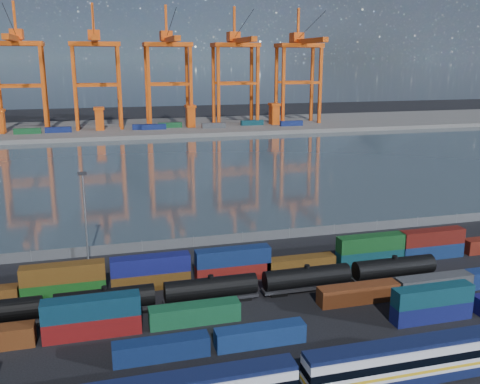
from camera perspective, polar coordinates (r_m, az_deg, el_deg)
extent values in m
plane|color=black|center=(83.49, 5.52, -11.56)|extent=(700.00, 700.00, 0.00)
plane|color=#324149|center=(180.96, -6.24, 2.49)|extent=(700.00, 700.00, 0.00)
cube|color=#514F4C|center=(283.73, -9.64, 6.77)|extent=(700.00, 70.00, 2.00)
cone|color=#1E2630|center=(1790.77, 5.68, 18.92)|extent=(960.00, 960.00, 380.00)
cone|color=#1E2630|center=(1938.48, 15.81, 16.91)|extent=(840.00, 840.00, 300.00)
cube|color=#0F1738|center=(56.70, -6.65, -19.21)|extent=(24.65, 2.66, 0.49)
cube|color=silver|center=(66.01, 17.39, -16.78)|extent=(24.65, 2.96, 3.75)
cube|color=#0F1738|center=(67.03, 17.26, -18.24)|extent=(24.65, 3.02, 1.18)
cube|color=#0F1738|center=(64.98, 17.53, -15.17)|extent=(24.65, 2.66, 0.49)
cube|color=gold|center=(66.41, 17.34, -17.37)|extent=(24.68, 3.05, 0.35)
cube|color=black|center=(65.82, 17.42, -16.49)|extent=(24.68, 3.05, 0.99)
cube|color=black|center=(71.86, 23.33, -16.95)|extent=(2.96, 1.97, 0.69)
cube|color=navy|center=(69.17, -8.39, -16.24)|extent=(11.86, 2.41, 2.57)
cube|color=navy|center=(71.43, 2.17, -15.03)|extent=(11.86, 2.41, 2.57)
cube|color=navy|center=(81.83, 19.72, -11.93)|extent=(11.86, 2.41, 2.57)
cube|color=#0E3C49|center=(80.78, 19.88, -10.29)|extent=(11.86, 2.41, 2.57)
cube|color=maroon|center=(75.90, -15.45, -13.63)|extent=(12.72, 2.59, 2.76)
cube|color=#0D3145|center=(74.68, -15.59, -11.76)|extent=(12.72, 2.59, 2.76)
cube|color=#16532F|center=(76.78, -4.85, -12.80)|extent=(12.72, 2.59, 2.76)
cube|color=#662F14|center=(84.39, 12.50, -10.52)|extent=(12.72, 2.59, 2.76)
cube|color=#3F4144|center=(90.94, 19.99, -9.22)|extent=(12.72, 2.59, 2.76)
cube|color=#144D16|center=(88.20, -18.23, -9.82)|extent=(12.60, 2.56, 2.73)
cube|color=#5D3912|center=(87.16, -18.37, -8.17)|extent=(12.60, 2.56, 2.73)
cube|color=#533310|center=(88.27, -9.47, -9.25)|extent=(12.60, 2.56, 2.73)
cube|color=navy|center=(87.23, -9.54, -7.61)|extent=(12.60, 2.56, 2.73)
cube|color=maroon|center=(90.39, -0.76, -8.48)|extent=(12.60, 2.56, 2.73)
cube|color=navy|center=(89.38, -0.76, -6.86)|extent=(12.60, 2.56, 2.73)
cube|color=#5D3B12|center=(93.84, 6.36, -7.70)|extent=(12.60, 2.56, 2.73)
cube|color=#0D3A43|center=(99.38, 13.72, -6.76)|extent=(12.60, 2.56, 2.73)
cube|color=#134A1C|center=(98.46, 13.81, -5.28)|extent=(12.60, 2.56, 2.73)
cube|color=navy|center=(105.71, 19.65, -5.93)|extent=(12.60, 2.56, 2.73)
cube|color=#5B130D|center=(104.85, 19.77, -4.52)|extent=(12.60, 2.56, 2.73)
cube|color=black|center=(82.09, -21.73, -12.78)|extent=(2.69, 1.94, 0.65)
cylinder|color=black|center=(80.45, -14.19, -11.03)|extent=(13.98, 3.12, 3.12)
cylinder|color=black|center=(79.75, -14.26, -9.91)|extent=(0.86, 0.86, 0.54)
cube|color=black|center=(81.18, -14.11, -12.14)|extent=(14.52, 2.15, 0.43)
cube|color=black|center=(81.52, -17.57, -12.61)|extent=(2.69, 1.94, 0.65)
cube|color=black|center=(81.50, -10.62, -12.17)|extent=(2.69, 1.94, 0.65)
cylinder|color=black|center=(81.89, -3.12, -10.14)|extent=(13.98, 3.12, 3.12)
cylinder|color=black|center=(81.20, -3.14, -9.03)|extent=(0.86, 0.86, 0.54)
cube|color=black|center=(82.61, -3.11, -11.22)|extent=(14.52, 2.15, 0.43)
cube|color=black|center=(82.04, -6.48, -11.82)|extent=(2.69, 1.94, 0.65)
cube|color=black|center=(83.83, 0.19, -11.14)|extent=(2.69, 1.94, 0.65)
cylinder|color=black|center=(86.15, 7.13, -8.97)|extent=(13.98, 3.12, 3.12)
cylinder|color=black|center=(85.49, 7.17, -7.90)|extent=(0.86, 0.86, 0.54)
cube|color=black|center=(86.83, 7.10, -10.01)|extent=(14.52, 2.15, 0.43)
cube|color=black|center=(85.41, 4.03, -10.67)|extent=(2.69, 1.94, 0.65)
cube|color=black|center=(88.83, 10.02, -9.85)|extent=(2.69, 1.94, 0.65)
cylinder|color=black|center=(92.83, 16.11, -7.70)|extent=(13.98, 3.12, 3.12)
cylinder|color=black|center=(92.22, 16.18, -6.71)|extent=(0.86, 0.86, 0.54)
cube|color=black|center=(93.46, 16.04, -8.68)|extent=(14.52, 2.15, 0.43)
cube|color=black|center=(91.33, 13.38, -9.35)|extent=(2.69, 1.94, 0.65)
cube|color=black|center=(96.11, 18.52, -8.51)|extent=(2.69, 1.94, 0.65)
cube|color=#595B5E|center=(107.79, 0.28, -4.90)|extent=(160.00, 0.06, 2.00)
cylinder|color=slate|center=(105.04, -21.39, -6.37)|extent=(0.12, 0.12, 2.20)
cylinder|color=slate|center=(104.30, -15.91, -6.06)|extent=(0.12, 0.12, 2.20)
cylinder|color=slate|center=(104.51, -10.40, -5.70)|extent=(0.12, 0.12, 2.20)
cylinder|color=slate|center=(105.67, -4.98, -5.29)|extent=(0.12, 0.12, 2.20)
cylinder|color=slate|center=(107.76, 0.28, -4.85)|extent=(0.12, 0.12, 2.20)
cylinder|color=slate|center=(110.71, 5.29, -4.39)|extent=(0.12, 0.12, 2.20)
cylinder|color=slate|center=(114.46, 10.00, -3.92)|extent=(0.12, 0.12, 2.20)
cylinder|color=slate|center=(118.93, 14.38, -3.47)|extent=(0.12, 0.12, 2.20)
cylinder|color=slate|center=(124.05, 18.41, -3.03)|extent=(0.12, 0.12, 2.20)
cylinder|color=slate|center=(129.74, 22.11, -2.62)|extent=(0.12, 0.12, 2.20)
cylinder|color=slate|center=(100.27, -16.18, -2.74)|extent=(0.36, 0.36, 16.00)
cube|color=black|center=(98.28, -16.50, 1.90)|extent=(1.60, 0.40, 0.60)
cube|color=#DC4E0F|center=(270.86, -20.22, 10.11)|extent=(1.52, 1.52, 42.78)
cube|color=#DC4E0F|center=(282.21, -20.04, 10.25)|extent=(1.52, 1.52, 42.78)
cube|color=#DC4E0F|center=(271.81, -22.49, 10.38)|extent=(20.91, 1.33, 1.33)
cube|color=#DC4E0F|center=(283.13, -22.22, 10.51)|extent=(20.91, 1.33, 1.33)
cube|color=#DC4E0F|center=(277.27, -22.73, 14.40)|extent=(23.77, 13.31, 2.09)
cube|color=#DC4E0F|center=(266.01, -23.07, 14.84)|extent=(2.85, 45.63, 2.38)
cube|color=#DC4E0F|center=(281.19, -22.72, 15.26)|extent=(5.70, 7.60, 4.75)
cube|color=#DC4E0F|center=(279.67, -22.91, 16.72)|extent=(1.14, 1.14, 15.21)
cylinder|color=black|center=(264.05, -23.28, 16.29)|extent=(0.23, 39.13, 12.91)
cube|color=#DC4E0F|center=(270.06, -17.21, 10.33)|extent=(1.52, 1.52, 42.78)
cube|color=#DC4E0F|center=(281.45, -17.14, 10.46)|extent=(1.52, 1.52, 42.78)
cube|color=#DC4E0F|center=(270.24, -12.70, 10.61)|extent=(1.52, 1.52, 42.78)
cube|color=#DC4E0F|center=(281.62, -12.82, 10.73)|extent=(1.52, 1.52, 42.78)
cube|color=#DC4E0F|center=(269.84, -14.98, 10.94)|extent=(20.91, 1.33, 1.33)
cube|color=#DC4E0F|center=(281.24, -15.01, 11.04)|extent=(20.91, 1.33, 1.33)
cube|color=#DC4E0F|center=(275.34, -15.26, 14.99)|extent=(23.77, 13.31, 2.09)
cube|color=#DC4E0F|center=(263.99, -15.27, 15.46)|extent=(2.85, 45.63, 2.38)
cube|color=#DC4E0F|center=(279.28, -15.32, 15.84)|extent=(5.70, 7.60, 4.75)
cube|color=#DC4E0F|center=(277.75, -15.42, 17.32)|extent=(1.14, 1.14, 15.21)
cylinder|color=black|center=(262.02, -15.36, 16.93)|extent=(0.23, 39.13, 12.91)
cube|color=#DC4E0F|center=(271.26, -9.68, 10.77)|extent=(1.52, 1.52, 42.78)
cube|color=#DC4E0F|center=(282.60, -9.92, 10.88)|extent=(1.52, 1.52, 42.78)
cube|color=#DC4E0F|center=(274.12, -5.25, 10.94)|extent=(1.52, 1.52, 42.78)
cube|color=#DC4E0F|center=(285.34, -5.66, 11.05)|extent=(1.52, 1.52, 42.78)
cube|color=#DC4E0F|center=(272.39, -7.47, 11.31)|extent=(20.91, 1.33, 1.33)
cube|color=#DC4E0F|center=(283.68, -7.79, 11.40)|extent=(20.91, 1.33, 1.33)
cube|color=#DC4E0F|center=(277.84, -7.77, 15.32)|extent=(23.77, 13.31, 2.09)
cube|color=#DC4E0F|center=(266.59, -7.44, 15.80)|extent=(2.85, 45.63, 2.38)
cube|color=#DC4E0F|center=(281.74, -7.90, 16.17)|extent=(5.70, 7.60, 4.75)
cube|color=#DC4E0F|center=(280.23, -7.90, 17.64)|extent=(1.14, 1.14, 15.21)
cylinder|color=black|center=(264.64, -7.42, 17.26)|extent=(0.23, 39.13, 12.91)
cube|color=#DC4E0F|center=(276.92, -2.33, 11.01)|extent=(1.52, 1.52, 42.78)
cube|color=#DC4E0F|center=(288.03, -2.84, 11.12)|extent=(1.52, 1.52, 42.78)
cube|color=#DC4E0F|center=(282.32, 1.89, 11.07)|extent=(1.52, 1.52, 42.78)
cube|color=#DC4E0F|center=(293.23, 1.23, 11.19)|extent=(1.52, 1.52, 42.78)
cube|color=#DC4E0F|center=(279.33, -0.20, 11.49)|extent=(20.91, 1.33, 1.33)
cube|color=#DC4E0F|center=(290.35, -0.79, 11.59)|extent=(20.91, 1.33, 1.33)
cube|color=#DC4E0F|center=(284.65, -0.51, 15.41)|extent=(23.77, 13.31, 2.09)
cube|color=#DC4E0F|center=(273.69, 0.12, 15.87)|extent=(2.85, 45.63, 2.38)
cube|color=#DC4E0F|center=(288.46, -0.71, 16.24)|extent=(5.70, 7.60, 4.75)
cube|color=#DC4E0F|center=(286.98, -0.62, 17.68)|extent=(1.14, 1.14, 15.21)
cylinder|color=black|center=(271.78, 0.25, 17.28)|extent=(0.23, 39.13, 12.91)
cube|color=#DC4E0F|center=(286.76, 4.64, 11.08)|extent=(1.52, 1.52, 42.78)
cube|color=#DC4E0F|center=(297.51, 3.88, 11.20)|extent=(1.52, 1.52, 42.78)
cube|color=#DC4E0F|center=(294.48, 8.54, 11.05)|extent=(1.52, 1.52, 42.78)
cube|color=#DC4E0F|center=(304.95, 7.67, 11.18)|extent=(1.52, 1.52, 42.78)
cube|color=#DC4E0F|center=(290.36, 6.63, 11.50)|extent=(20.91, 1.33, 1.33)
cube|color=#DC4E0F|center=(300.98, 5.81, 11.60)|extent=(20.91, 1.33, 1.33)
cube|color=#DC4E0F|center=(295.47, 6.31, 15.28)|extent=(23.77, 13.31, 2.09)
cube|color=#DC4E0F|center=(284.93, 7.19, 15.69)|extent=(2.85, 45.63, 2.38)
cube|color=#DC4E0F|center=(299.15, 6.06, 16.09)|extent=(5.70, 7.60, 4.75)
cube|color=#DC4E0F|center=(297.72, 6.23, 17.47)|extent=(1.14, 1.14, 15.21)
cylinder|color=black|center=(283.10, 7.41, 17.04)|extent=(0.23, 39.13, 12.91)
cube|color=navy|center=(268.38, -9.18, 6.87)|extent=(12.00, 2.44, 2.60)
cube|color=navy|center=(281.06, 5.49, 7.30)|extent=(12.00, 2.44, 2.60)
cube|color=navy|center=(269.36, -10.13, 6.86)|extent=(12.00, 2.44, 2.60)
cube|color=#3F4244|center=(271.16, -2.84, 7.11)|extent=(12.00, 2.44, 2.60)
cube|color=#144C23|center=(268.20, -21.73, 6.05)|extent=(12.00, 2.44, 2.60)
cube|color=navy|center=(268.31, -18.81, 6.30)|extent=(12.00, 2.44, 2.60)
cube|color=#144C23|center=(274.15, -7.48, 7.08)|extent=(12.00, 2.44, 2.60)
cube|color=#0C3842|center=(282.51, 1.29, 7.40)|extent=(12.00, 2.44, 2.60)
cube|color=#DC4E0F|center=(275.14, -24.22, 6.77)|extent=(4.00, 6.00, 10.00)
cube|color=#DC4E0F|center=(271.81, -14.76, 7.47)|extent=(4.00, 6.00, 10.00)
cube|color=#DC4E0F|center=(271.28, -14.84, 8.62)|extent=(5.00, 7.00, 1.20)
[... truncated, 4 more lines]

